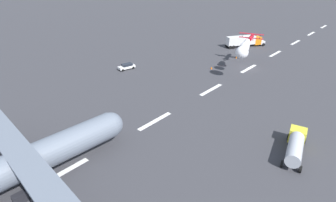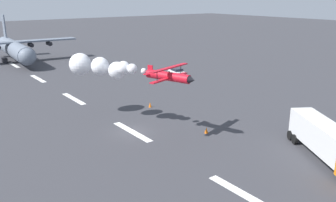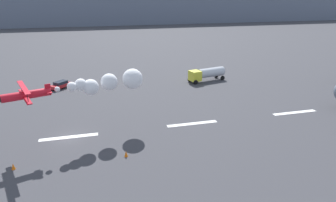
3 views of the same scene
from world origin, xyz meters
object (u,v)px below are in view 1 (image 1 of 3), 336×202
Objects in this scene: cargo_transport_plane at (32,159)px; stunt_biplane_red at (245,47)px; fuel_tanker_truck at (296,145)px; traffic_cone_far at (211,68)px; semi_truck_orange at (244,41)px; followme_car_yellow at (127,66)px; traffic_cone_near at (236,57)px.

cargo_transport_plane is 1.66× the size of stunt_biplane_red.
cargo_transport_plane is 3.42× the size of fuel_tanker_truck.
cargo_transport_plane is at bearing 6.77° from traffic_cone_far.
semi_truck_orange is 2.77× the size of followme_car_yellow.
cargo_transport_plane is at bearing -40.00° from fuel_tanker_truck.
traffic_cone_far is (1.60, -8.09, -6.92)m from stunt_biplane_red.
semi_truck_orange is 26.26m from traffic_cone_far.
stunt_biplane_red is at bearing 101.17° from traffic_cone_far.
stunt_biplane_red reaches higher than traffic_cone_far.
cargo_transport_plane is 41.97m from followme_car_yellow.
followme_car_yellow is at bearing -98.29° from fuel_tanker_truck.
semi_truck_orange is at bearing -172.56° from cargo_transport_plane.
followme_car_yellow is (41.34, -13.12, -1.31)m from semi_truck_orange.
traffic_cone_far is (25.89, 3.98, -1.74)m from semi_truck_orange.
traffic_cone_far is at bearing -78.83° from stunt_biplane_red.
fuel_tanker_truck is (48.15, 33.58, -0.38)m from semi_truck_orange.
traffic_cone_far is at bearing -126.94° from fuel_tanker_truck.
traffic_cone_near is 1.00× the size of traffic_cone_far.
traffic_cone_near is (13.02, 4.39, -1.74)m from semi_truck_orange.
fuel_tanker_truck is at bearing 39.72° from traffic_cone_near.
semi_truck_orange is 17.83× the size of traffic_cone_far.
fuel_tanker_truck is 37.06m from traffic_cone_far.
cargo_transport_plane is 41.20× the size of traffic_cone_near.
stunt_biplane_red is at bearing -137.95° from fuel_tanker_truck.
stunt_biplane_red is 27.62m from semi_truck_orange.
followme_car_yellow is (17.05, -25.18, -6.48)m from stunt_biplane_red.
cargo_transport_plane reaches higher than followme_car_yellow.
cargo_transport_plane reaches higher than stunt_biplane_red.
semi_truck_orange is 17.83× the size of traffic_cone_near.
traffic_cone_near is at bearing -145.77° from stunt_biplane_red.
followme_car_yellow is (-6.80, -46.70, -0.93)m from fuel_tanker_truck.
semi_truck_orange reaches higher than fuel_tanker_truck.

